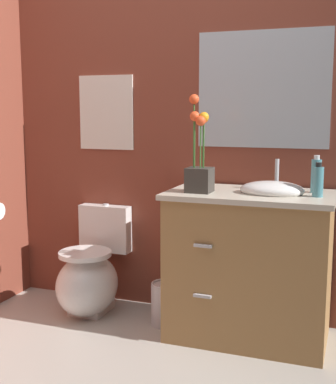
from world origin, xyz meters
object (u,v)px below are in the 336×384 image
(wall_poster, at_px, (106,113))
(toilet, at_px, (91,276))
(lotion_bottle, at_px, (318,181))
(wall_mirror, at_px, (263,90))
(trash_bin, at_px, (166,303))
(vanity_cabinet, at_px, (249,264))
(flower_vase, at_px, (199,164))
(soap_bottle, at_px, (316,175))

(wall_poster, bearing_deg, toilet, -90.00)
(toilet, xyz_separation_m, lotion_bottle, (1.42, -0.06, 0.71))
(wall_mirror, bearing_deg, trash_bin, -150.38)
(vanity_cabinet, bearing_deg, lotion_bottle, -4.66)
(toilet, relative_size, trash_bin, 2.54)
(toilet, relative_size, flower_vase, 1.25)
(soap_bottle, distance_m, wall_poster, 1.45)
(toilet, height_order, trash_bin, toilet)
(wall_poster, bearing_deg, trash_bin, -28.66)
(toilet, height_order, vanity_cabinet, vanity_cabinet)
(soap_bottle, xyz_separation_m, wall_poster, (-1.40, 0.18, 0.35))
(soap_bottle, relative_size, lotion_bottle, 1.14)
(soap_bottle, xyz_separation_m, lotion_bottle, (0.02, -0.15, -0.01))
(trash_bin, xyz_separation_m, wall_mirror, (0.52, 0.29, 1.31))
(vanity_cabinet, xyz_separation_m, flower_vase, (-0.28, -0.09, 0.58))
(flower_vase, distance_m, trash_bin, 0.93)
(lotion_bottle, height_order, wall_poster, wall_poster)
(soap_bottle, bearing_deg, wall_poster, 172.80)
(toilet, height_order, wall_mirror, wall_mirror)
(flower_vase, xyz_separation_m, trash_bin, (-0.24, 0.09, -0.89))
(toilet, bearing_deg, wall_mirror, 14.23)
(wall_poster, height_order, wall_mirror, wall_mirror)
(vanity_cabinet, relative_size, flower_vase, 1.90)
(flower_vase, relative_size, wall_poster, 1.11)
(wall_mirror, bearing_deg, toilet, -165.77)
(toilet, distance_m, vanity_cabinet, 1.08)
(toilet, height_order, wall_poster, wall_poster)
(trash_bin, bearing_deg, wall_poster, 151.34)
(vanity_cabinet, distance_m, trash_bin, 0.60)
(vanity_cabinet, height_order, wall_mirror, wall_mirror)
(lotion_bottle, bearing_deg, wall_poster, 167.18)
(flower_vase, relative_size, lotion_bottle, 2.96)
(toilet, bearing_deg, trash_bin, -2.81)
(lotion_bottle, xyz_separation_m, trash_bin, (-0.89, 0.03, -0.81))
(wall_mirror, bearing_deg, wall_poster, 180.00)
(toilet, xyz_separation_m, trash_bin, (0.54, -0.03, -0.11))
(trash_bin, distance_m, wall_mirror, 1.44)
(vanity_cabinet, xyz_separation_m, wall_poster, (-1.06, 0.29, 0.87))
(toilet, height_order, lotion_bottle, lotion_bottle)
(toilet, distance_m, soap_bottle, 1.58)
(vanity_cabinet, distance_m, lotion_bottle, 0.62)
(trash_bin, bearing_deg, vanity_cabinet, -0.01)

